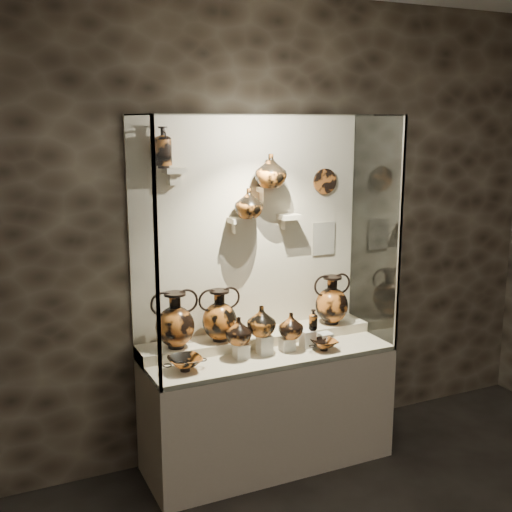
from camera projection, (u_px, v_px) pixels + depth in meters
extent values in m
cube|color=#2C231C|center=(248.00, 232.00, 4.48)|extent=(5.00, 0.02, 3.20)
cube|color=beige|center=(268.00, 409.00, 4.45)|extent=(1.70, 0.60, 0.80)
cube|color=beige|center=(268.00, 353.00, 4.36)|extent=(1.68, 0.58, 0.03)
cube|color=beige|center=(257.00, 340.00, 4.51)|extent=(1.70, 0.25, 0.10)
cube|color=beige|center=(248.00, 232.00, 4.48)|extent=(1.70, 0.03, 1.60)
cube|color=white|center=(289.00, 247.00, 3.94)|extent=(1.70, 0.01, 1.60)
cube|color=white|center=(142.00, 250.00, 3.85)|extent=(0.01, 0.60, 1.60)
cube|color=white|center=(375.00, 230.00, 4.55)|extent=(0.01, 0.60, 1.60)
cube|color=white|center=(269.00, 115.00, 4.03)|extent=(1.70, 0.60, 0.01)
cube|color=gray|center=(157.00, 259.00, 3.60)|extent=(0.02, 0.02, 1.60)
cube|color=gray|center=(400.00, 237.00, 4.29)|extent=(0.02, 0.02, 1.60)
cube|color=silver|center=(241.00, 351.00, 4.21)|extent=(0.09, 0.09, 0.10)
cube|color=silver|center=(264.00, 345.00, 4.28)|extent=(0.09, 0.09, 0.13)
cube|color=silver|center=(287.00, 344.00, 4.36)|extent=(0.09, 0.09, 0.09)
cube|color=silver|center=(307.00, 338.00, 4.42)|extent=(0.09, 0.09, 0.12)
cube|color=silver|center=(325.00, 338.00, 4.48)|extent=(0.09, 0.09, 0.08)
cube|color=beige|center=(175.00, 170.00, 4.09)|extent=(0.14, 0.12, 0.04)
cube|color=beige|center=(240.00, 220.00, 4.35)|extent=(0.14, 0.12, 0.04)
cube|color=beige|center=(266.00, 189.00, 4.39)|extent=(0.10, 0.12, 0.04)
cube|color=beige|center=(289.00, 217.00, 4.51)|extent=(0.14, 0.12, 0.04)
imported|color=#A95A20|center=(238.00, 331.00, 4.18)|extent=(0.18, 0.18, 0.18)
imported|color=#BA6320|center=(261.00, 321.00, 4.25)|extent=(0.20, 0.20, 0.20)
imported|color=#A95A20|center=(291.00, 325.00, 4.32)|extent=(0.22, 0.22, 0.18)
imported|color=#BA6320|center=(249.00, 203.00, 4.30)|extent=(0.24, 0.24, 0.20)
imported|color=#BA6320|center=(271.00, 171.00, 4.31)|extent=(0.27, 0.27, 0.23)
cylinder|color=#AF5B22|center=(325.00, 181.00, 4.63)|extent=(0.18, 0.02, 0.18)
cube|color=beige|center=(324.00, 238.00, 4.73)|extent=(0.18, 0.01, 0.24)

